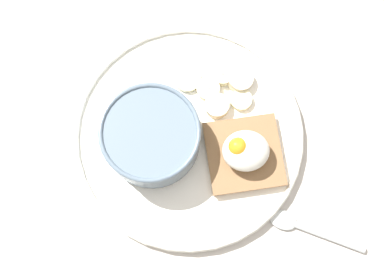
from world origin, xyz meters
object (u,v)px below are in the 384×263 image
at_px(toast_slice, 247,154).
at_px(poached_egg, 248,150).
at_px(spoon, 308,228).
at_px(banana_slice_right, 192,79).
at_px(banana_slice_inner, 244,100).
at_px(banana_slice_left, 225,75).
at_px(banana_slice_front, 220,106).
at_px(oatmeal_bowl, 155,137).
at_px(banana_slice_outer, 211,89).
at_px(banana_slice_back, 243,79).

distance_m(toast_slice, poached_egg, 0.02).
xyz_separation_m(toast_slice, spoon, (0.07, -0.09, -0.01)).
relative_size(poached_egg, banana_slice_right, 1.26).
xyz_separation_m(toast_slice, banana_slice_inner, (0.00, 0.07, -0.00)).
height_order(poached_egg, banana_slice_right, poached_egg).
bearing_deg(banana_slice_left, toast_slice, -77.67).
xyz_separation_m(poached_egg, banana_slice_front, (-0.03, 0.06, -0.02)).
xyz_separation_m(banana_slice_left, banana_slice_right, (-0.04, -0.00, -0.00)).
height_order(oatmeal_bowl, poached_egg, oatmeal_bowl).
height_order(toast_slice, banana_slice_front, banana_slice_front).
xyz_separation_m(poached_egg, banana_slice_inner, (0.00, 0.07, -0.03)).
distance_m(banana_slice_left, spoon, 0.22).
distance_m(banana_slice_right, banana_slice_inner, 0.07).
relative_size(banana_slice_front, banana_slice_outer, 1.20).
bearing_deg(oatmeal_bowl, banana_slice_front, 27.80).
bearing_deg(banana_slice_back, banana_slice_front, -132.07).
bearing_deg(banana_slice_front, poached_egg, -64.59).
bearing_deg(banana_slice_outer, toast_slice, -64.44).
distance_m(banana_slice_inner, banana_slice_outer, 0.05).
bearing_deg(toast_slice, banana_slice_back, 90.20).
relative_size(banana_slice_left, banana_slice_outer, 1.16).
xyz_separation_m(banana_slice_front, banana_slice_right, (-0.04, 0.04, -0.00)).
bearing_deg(banana_slice_right, banana_slice_left, 3.75).
xyz_separation_m(banana_slice_inner, spoon, (0.07, -0.17, -0.01)).
bearing_deg(banana_slice_left, banana_slice_front, -101.84).
xyz_separation_m(banana_slice_front, spoon, (0.10, -0.16, -0.01)).
xyz_separation_m(toast_slice, banana_slice_outer, (-0.04, 0.09, -0.00)).
bearing_deg(toast_slice, banana_slice_outer, 115.56).
height_order(banana_slice_front, banana_slice_outer, banana_slice_front).
bearing_deg(banana_slice_back, banana_slice_left, 164.21).
xyz_separation_m(banana_slice_left, banana_slice_back, (0.02, -0.01, 0.00)).
distance_m(oatmeal_bowl, banana_slice_front, 0.10).
xyz_separation_m(banana_slice_back, spoon, (0.07, -0.19, -0.01)).
xyz_separation_m(oatmeal_bowl, spoon, (0.19, -0.11, -0.04)).
relative_size(banana_slice_front, banana_slice_left, 1.03).
bearing_deg(banana_slice_inner, banana_slice_left, 124.89).
distance_m(poached_egg, banana_slice_right, 0.13).
bearing_deg(banana_slice_outer, oatmeal_bowl, -137.06).
relative_size(banana_slice_back, banana_slice_right, 0.86).
xyz_separation_m(banana_slice_outer, spoon, (0.11, -0.18, -0.01)).
bearing_deg(oatmeal_bowl, banana_slice_outer, 42.94).
relative_size(oatmeal_bowl, spoon, 1.01).
bearing_deg(oatmeal_bowl, toast_slice, -10.19).
relative_size(toast_slice, banana_slice_right, 2.23).
bearing_deg(poached_egg, spoon, -51.80).
bearing_deg(poached_egg, oatmeal_bowl, 169.88).
bearing_deg(spoon, banana_slice_front, 123.40).
bearing_deg(poached_egg, toast_slice, -16.44).
relative_size(banana_slice_inner, banana_slice_outer, 1.23).
bearing_deg(poached_egg, banana_slice_front, 115.41).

